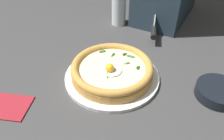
{
  "coord_description": "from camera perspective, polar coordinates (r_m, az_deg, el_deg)",
  "views": [
    {
      "loc": [
        -0.1,
        0.54,
        0.46
      ],
      "look_at": [
        0.03,
        0.03,
        0.03
      ],
      "focal_mm": 35.33,
      "sensor_mm": 36.0,
      "label": 1
    }
  ],
  "objects": [
    {
      "name": "folded_napkin",
      "position": [
        0.68,
        -26.16,
        -8.27
      ],
      "size": [
        0.15,
        0.1,
        0.01
      ],
      "primitive_type": "cube",
      "rotation": [
        0.0,
        0.0,
        3.25
      ],
      "color": "maroon",
      "rests_on": "ground"
    },
    {
      "name": "ground_plane",
      "position": [
        0.73,
        3.0,
        -1.8
      ],
      "size": [
        2.4,
        2.4,
        0.03
      ],
      "primitive_type": "cube",
      "color": "#3B3A3B",
      "rests_on": "ground"
    },
    {
      "name": "pizza",
      "position": [
        0.68,
        -0.0,
        0.16
      ],
      "size": [
        0.25,
        0.25,
        0.06
      ],
      "color": "gold",
      "rests_on": "pizza_plate"
    },
    {
      "name": "side_bowl",
      "position": [
        0.7,
        25.83,
        -5.08
      ],
      "size": [
        0.13,
        0.13,
        0.03
      ],
      "primitive_type": "cylinder",
      "color": "black",
      "rests_on": "ground"
    },
    {
      "name": "pizza_plate",
      "position": [
        0.7,
        0.0,
        -1.65
      ],
      "size": [
        0.3,
        0.3,
        0.01
      ],
      "primitive_type": "cylinder",
      "color": "white",
      "rests_on": "ground"
    },
    {
      "name": "drinking_glass",
      "position": [
        0.99,
        1.74,
        14.81
      ],
      "size": [
        0.06,
        0.06,
        0.13
      ],
      "color": "silver",
      "rests_on": "ground"
    },
    {
      "name": "pizza_cutter",
      "position": [
        0.89,
        10.76,
        10.32
      ],
      "size": [
        0.03,
        0.15,
        0.08
      ],
      "color": "silver",
      "rests_on": "ground"
    }
  ]
}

